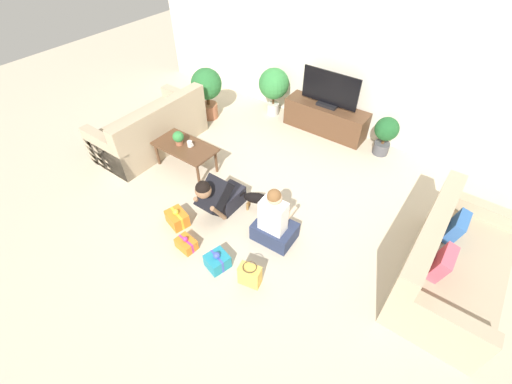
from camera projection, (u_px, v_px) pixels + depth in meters
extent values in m
plane|color=beige|center=(259.00, 210.00, 4.85)|extent=(16.00, 16.00, 0.00)
cube|color=silver|center=(354.00, 58.00, 5.50)|extent=(8.40, 0.06, 2.60)
cube|color=tan|center=(150.00, 133.00, 5.85)|extent=(0.93, 1.84, 0.45)
cube|color=tan|center=(160.00, 118.00, 5.39)|extent=(0.20, 1.84, 0.42)
cube|color=tan|center=(185.00, 108.00, 6.28)|extent=(0.93, 0.16, 0.63)
cube|color=tan|center=(107.00, 153.00, 5.29)|extent=(0.93, 0.16, 0.63)
cube|color=#E5566B|center=(170.00, 107.00, 5.75)|extent=(0.18, 0.34, 0.32)
cube|color=#9E4293|center=(152.00, 117.00, 5.52)|extent=(0.18, 0.34, 0.32)
cube|color=#EACC4C|center=(133.00, 128.00, 5.29)|extent=(0.18, 0.34, 0.32)
cube|color=tan|center=(451.00, 272.00, 3.84)|extent=(0.93, 1.84, 0.45)
cube|color=tan|center=(432.00, 232.00, 3.69)|extent=(0.20, 1.84, 0.42)
cube|color=tan|center=(433.00, 327.00, 3.28)|extent=(0.93, 0.16, 0.63)
cube|color=tan|center=(471.00, 221.00, 4.27)|extent=(0.93, 0.16, 0.63)
cube|color=#E5566B|center=(442.00, 263.00, 3.47)|extent=(0.18, 0.34, 0.32)
cube|color=#3366AD|center=(456.00, 227.00, 3.82)|extent=(0.18, 0.34, 0.32)
cube|color=brown|center=(184.00, 146.00, 5.25)|extent=(1.01, 0.52, 0.03)
cylinder|color=brown|center=(157.00, 154.00, 5.47)|extent=(0.04, 0.04, 0.40)
cylinder|color=brown|center=(198.00, 175.00, 5.09)|extent=(0.04, 0.04, 0.40)
cylinder|color=brown|center=(176.00, 142.00, 5.71)|extent=(0.04, 0.04, 0.40)
cylinder|color=brown|center=(216.00, 161.00, 5.33)|extent=(0.04, 0.04, 0.40)
cube|color=brown|center=(325.00, 119.00, 6.14)|extent=(1.49, 0.43, 0.51)
cube|color=black|center=(328.00, 105.00, 5.95)|extent=(0.36, 0.20, 0.05)
cube|color=black|center=(330.00, 88.00, 5.74)|extent=(1.03, 0.03, 0.56)
cylinder|color=#A36042|center=(209.00, 111.00, 6.57)|extent=(0.33, 0.33, 0.27)
cylinder|color=brown|center=(208.00, 100.00, 6.42)|extent=(0.06, 0.06, 0.17)
sphere|color=#286B33|center=(206.00, 84.00, 6.20)|extent=(0.56, 0.56, 0.56)
cylinder|color=beige|center=(273.00, 109.00, 6.68)|extent=(0.23, 0.23, 0.22)
cylinder|color=brown|center=(273.00, 100.00, 6.55)|extent=(0.04, 0.04, 0.17)
sphere|color=#337F3D|center=(274.00, 84.00, 6.32)|extent=(0.56, 0.56, 0.56)
cylinder|color=#4C4C51|center=(381.00, 148.00, 5.75)|extent=(0.26, 0.26, 0.20)
cylinder|color=brown|center=(383.00, 140.00, 5.64)|extent=(0.05, 0.05, 0.12)
sphere|color=#1E5628|center=(387.00, 129.00, 5.49)|extent=(0.38, 0.38, 0.38)
cube|color=#23232D|center=(229.00, 198.00, 4.81)|extent=(0.29, 0.44, 0.28)
cube|color=black|center=(214.00, 195.00, 4.45)|extent=(0.32, 0.48, 0.45)
sphere|color=#8E6647|center=(203.00, 190.00, 4.21)|extent=(0.21, 0.21, 0.21)
sphere|color=black|center=(203.00, 188.00, 4.18)|extent=(0.19, 0.19, 0.19)
cylinder|color=#8E6647|center=(202.00, 204.00, 4.58)|extent=(0.06, 0.26, 0.39)
cylinder|color=#8E6647|center=(218.00, 213.00, 4.45)|extent=(0.06, 0.26, 0.39)
cube|color=#283351|center=(275.00, 231.00, 4.40)|extent=(0.54, 0.42, 0.24)
cube|color=white|center=(273.00, 216.00, 4.13)|extent=(0.33, 0.21, 0.45)
sphere|color=beige|center=(274.00, 197.00, 3.93)|extent=(0.18, 0.18, 0.18)
sphere|color=brown|center=(274.00, 196.00, 3.90)|extent=(0.17, 0.17, 0.17)
cylinder|color=beige|center=(290.00, 214.00, 4.25)|extent=(0.07, 0.26, 0.06)
cylinder|color=beige|center=(273.00, 206.00, 4.35)|extent=(0.07, 0.26, 0.06)
ellipsoid|color=black|center=(256.00, 198.00, 4.72)|extent=(0.39, 0.28, 0.16)
sphere|color=black|center=(271.00, 199.00, 4.66)|extent=(0.14, 0.14, 0.14)
sphere|color=olive|center=(275.00, 200.00, 4.66)|extent=(0.06, 0.06, 0.06)
cylinder|color=black|center=(242.00, 194.00, 4.73)|extent=(0.09, 0.06, 0.10)
cylinder|color=olive|center=(263.00, 209.00, 4.77)|extent=(0.04, 0.04, 0.13)
cylinder|color=olive|center=(265.00, 205.00, 4.83)|extent=(0.04, 0.04, 0.13)
cylinder|color=olive|center=(247.00, 206.00, 4.81)|extent=(0.04, 0.04, 0.13)
cylinder|color=olive|center=(249.00, 202.00, 4.87)|extent=(0.04, 0.04, 0.13)
cube|color=orange|center=(177.00, 218.00, 4.59)|extent=(0.34, 0.29, 0.20)
cube|color=yellow|center=(177.00, 218.00, 4.59)|extent=(0.29, 0.11, 0.20)
sphere|color=yellow|center=(176.00, 212.00, 4.51)|extent=(0.08, 0.08, 0.08)
cube|color=orange|center=(186.00, 244.00, 4.31)|extent=(0.27, 0.21, 0.15)
cube|color=#CC3389|center=(186.00, 244.00, 4.31)|extent=(0.26, 0.06, 0.15)
sphere|color=#CC3389|center=(185.00, 239.00, 4.25)|extent=(0.07, 0.07, 0.07)
cube|color=teal|center=(217.00, 261.00, 4.10)|extent=(0.30, 0.31, 0.18)
cube|color=#3D51BC|center=(217.00, 261.00, 4.10)|extent=(0.24, 0.09, 0.19)
sphere|color=#3D51BC|center=(217.00, 255.00, 4.02)|extent=(0.08, 0.08, 0.08)
cube|color=#E5B74C|center=(250.00, 275.00, 3.90)|extent=(0.28, 0.19, 0.29)
torus|color=#4C3823|center=(250.00, 267.00, 3.79)|extent=(0.19, 0.19, 0.01)
cylinder|color=silver|center=(190.00, 144.00, 5.20)|extent=(0.08, 0.08, 0.09)
torus|color=silver|center=(192.00, 145.00, 5.17)|extent=(0.06, 0.01, 0.06)
cylinder|color=#A36042|center=(179.00, 142.00, 5.24)|extent=(0.11, 0.11, 0.07)
sphere|color=#337F3D|center=(178.00, 137.00, 5.17)|extent=(0.17, 0.17, 0.17)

